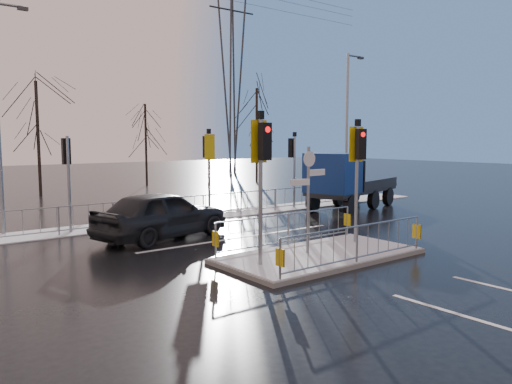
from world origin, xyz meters
TOP-DOWN VIEW (x-y plane):
  - ground at (0.00, 0.00)m, footprint 120.00×120.00m
  - snow_verge at (0.00, 8.60)m, footprint 30.00×2.00m
  - lane_markings at (0.00, -0.33)m, footprint 8.00×11.38m
  - traffic_island at (-0.01, 0.01)m, footprint 6.00×3.04m
  - far_kerb_fixtures at (0.29, 8.09)m, footprint 18.00×0.65m
  - car_far_lane at (-2.30, 5.35)m, footprint 5.27×3.06m
  - flatbed_truck at (7.53, 6.12)m, footprint 6.36×3.66m
  - tree_far_a at (-2.00, 22.00)m, footprint 3.75×3.75m
  - tree_far_b at (6.00, 24.00)m, footprint 3.25×3.25m
  - tree_far_c at (14.00, 21.00)m, footprint 4.00×4.00m
  - street_lamp_right at (10.57, 8.50)m, footprint 1.25×0.18m
  - pylon_wires at (16.88, 30.00)m, footprint 70.00×2.38m

SIDE VIEW (x-z plane):
  - ground at x=0.00m, z-range 0.00..0.00m
  - lane_markings at x=0.00m, z-range 0.00..0.01m
  - snow_verge at x=0.00m, z-range 0.00..0.04m
  - traffic_island at x=-0.01m, z-range -1.68..2.47m
  - car_far_lane at x=-2.30m, z-range 0.00..1.69m
  - far_kerb_fixtures at x=0.29m, z-range -0.90..2.93m
  - flatbed_truck at x=7.53m, z-range 0.09..2.87m
  - tree_far_b at x=6.00m, z-range 1.11..7.25m
  - street_lamp_right at x=10.57m, z-range 0.39..8.39m
  - tree_far_a at x=-2.00m, z-range 1.28..8.36m
  - tree_far_c at x=14.00m, z-range 1.37..8.92m
  - pylon_wires at x=16.88m, z-range 1.05..21.02m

